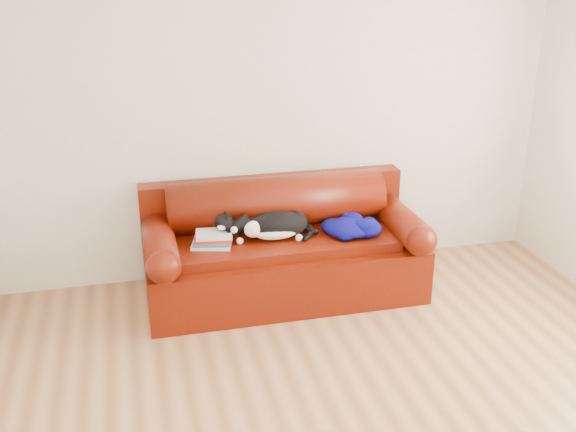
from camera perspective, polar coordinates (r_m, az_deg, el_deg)
name	(u,v)px	position (r m, az deg, el deg)	size (l,w,h in m)	color
ground	(358,407)	(4.15, 5.90, -15.81)	(4.50, 4.50, 0.00)	brown
room_shell	(392,129)	(3.47, 8.79, 7.27)	(4.52, 4.02, 2.61)	beige
sofa_base	(284,266)	(5.23, -0.38, -4.25)	(2.10, 0.90, 0.50)	#370802
sofa_back	(276,218)	(5.32, -1.00, -0.19)	(2.10, 1.01, 0.88)	#370802
book_stack	(213,239)	(4.95, -6.38, -1.95)	(0.33, 0.28, 0.10)	beige
cat	(276,226)	(5.03, -1.06, -0.85)	(0.71, 0.32, 0.25)	black
blanket	(350,226)	(5.13, 5.28, -0.89)	(0.46, 0.42, 0.14)	#02064B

